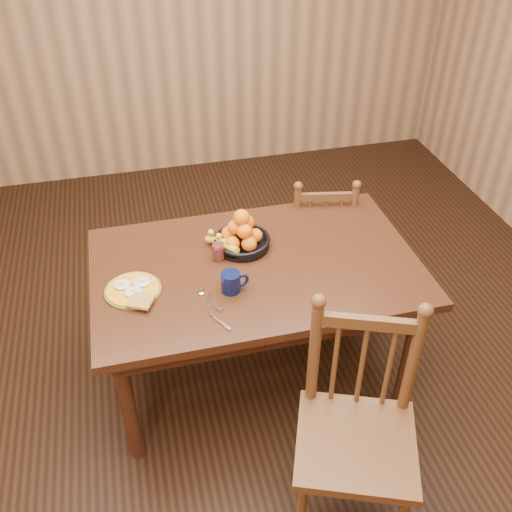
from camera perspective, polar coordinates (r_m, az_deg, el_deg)
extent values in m
cube|color=black|center=(3.33, 0.00, -11.09)|extent=(4.50, 5.00, 0.01)
cube|color=brown|center=(4.81, -7.81, 23.37)|extent=(4.50, 0.01, 2.70)
cube|color=black|center=(2.82, 0.00, -1.17)|extent=(1.60, 1.00, 0.04)
cube|color=black|center=(3.19, -1.81, 2.36)|extent=(1.40, 0.04, 0.10)
cube|color=black|center=(2.57, 2.27, -8.11)|extent=(1.40, 0.04, 0.10)
cube|color=black|center=(3.08, 13.10, -0.20)|extent=(0.04, 0.84, 0.10)
cube|color=black|center=(2.82, -14.37, -4.47)|extent=(0.04, 0.84, 0.10)
cylinder|color=black|center=(2.76, -12.62, -14.55)|extent=(0.07, 0.07, 0.70)
cylinder|color=black|center=(3.02, 15.10, -9.34)|extent=(0.07, 0.07, 0.70)
cylinder|color=black|center=(3.32, -13.52, -3.84)|extent=(0.07, 0.07, 0.70)
cylinder|color=black|center=(3.54, 9.49, -0.31)|extent=(0.07, 0.07, 0.70)
cube|color=#553419|center=(3.61, 6.21, 1.92)|extent=(0.47, 0.45, 0.04)
cylinder|color=#553419|center=(3.88, 8.10, 0.72)|extent=(0.03, 0.03, 0.39)
cylinder|color=#553419|center=(3.84, 3.29, 0.60)|extent=(0.03, 0.03, 0.39)
cylinder|color=#553419|center=(3.64, 8.85, -2.17)|extent=(0.03, 0.03, 0.39)
cylinder|color=#553419|center=(3.59, 3.73, -2.33)|extent=(0.03, 0.03, 0.39)
cylinder|color=#553419|center=(3.36, 9.62, 3.56)|extent=(0.04, 0.04, 0.47)
cylinder|color=#553419|center=(3.31, 4.07, 3.46)|extent=(0.04, 0.04, 0.47)
cylinder|color=#553419|center=(3.36, 6.81, 2.87)|extent=(0.02, 0.02, 0.36)
cube|color=#553419|center=(3.25, 7.07, 5.91)|extent=(0.33, 0.09, 0.05)
cube|color=#553419|center=(2.45, 9.96, -18.06)|extent=(0.61, 0.60, 0.04)
cylinder|color=#553419|center=(2.75, 5.09, -17.66)|extent=(0.04, 0.04, 0.47)
cylinder|color=#553419|center=(2.79, 13.57, -18.14)|extent=(0.04, 0.04, 0.47)
cylinder|color=#553419|center=(2.35, 5.84, -9.67)|extent=(0.05, 0.05, 0.57)
cylinder|color=#553419|center=(2.39, 15.40, -10.28)|extent=(0.05, 0.05, 0.57)
cylinder|color=#553419|center=(2.40, 10.51, -10.89)|extent=(0.02, 0.02, 0.43)
cube|color=#553419|center=(2.22, 11.22, -6.58)|extent=(0.38, 0.17, 0.05)
cylinder|color=#59601E|center=(2.71, -12.20, -3.38)|extent=(0.26, 0.26, 0.01)
cylinder|color=orange|center=(2.70, -12.21, -3.27)|extent=(0.24, 0.24, 0.01)
ellipsoid|color=silver|center=(2.72, -13.23, -2.76)|extent=(0.08, 0.08, 0.01)
cube|color=#F2E08C|center=(2.72, -13.27, -2.58)|extent=(0.02, 0.02, 0.01)
ellipsoid|color=silver|center=(2.72, -11.35, -2.55)|extent=(0.08, 0.08, 0.01)
cube|color=#F2E08C|center=(2.71, -11.38, -2.38)|extent=(0.02, 0.02, 0.01)
ellipsoid|color=silver|center=(2.67, -12.20, -3.50)|extent=(0.08, 0.08, 0.01)
cube|color=#F2E08C|center=(2.66, -12.23, -3.32)|extent=(0.02, 0.02, 0.01)
cube|color=brown|center=(2.61, -11.43, -4.43)|extent=(0.14, 0.14, 0.01)
cube|color=silver|center=(2.50, -3.68, -6.52)|extent=(0.08, 0.13, 0.00)
cube|color=silver|center=(2.56, -3.78, -5.20)|extent=(0.04, 0.05, 0.00)
cube|color=silver|center=(2.60, -4.90, -4.61)|extent=(0.07, 0.11, 0.00)
ellipsoid|color=silver|center=(2.65, -5.50, -3.59)|extent=(0.03, 0.04, 0.01)
cylinder|color=#091033|center=(2.62, -2.54, -2.63)|extent=(0.09, 0.09, 0.10)
torus|color=#091033|center=(2.63, -1.44, -2.46)|extent=(0.07, 0.03, 0.07)
cylinder|color=black|center=(2.60, -2.57, -1.85)|extent=(0.08, 0.08, 0.00)
cylinder|color=silver|center=(2.82, -3.79, 0.44)|extent=(0.06, 0.06, 0.09)
cylinder|color=maroon|center=(2.83, -3.78, 0.33)|extent=(0.05, 0.05, 0.07)
cylinder|color=black|center=(2.92, -1.40, 1.12)|extent=(0.28, 0.28, 0.02)
torus|color=black|center=(2.90, -1.42, 1.68)|extent=(0.29, 0.29, 0.02)
cylinder|color=black|center=(2.93, -1.40, 1.00)|extent=(0.10, 0.10, 0.01)
sphere|color=orange|center=(2.91, -0.07, 2.07)|extent=(0.07, 0.07, 0.07)
sphere|color=orange|center=(2.95, -1.29, 2.70)|extent=(0.08, 0.08, 0.08)
sphere|color=orange|center=(2.91, -2.69, 2.23)|extent=(0.08, 0.08, 0.08)
sphere|color=orange|center=(2.85, -2.35, 1.25)|extent=(0.07, 0.07, 0.07)
sphere|color=orange|center=(2.84, -0.69, 1.21)|extent=(0.08, 0.08, 0.08)
sphere|color=orange|center=(2.88, -0.99, 3.36)|extent=(0.08, 0.08, 0.08)
sphere|color=orange|center=(2.86, -2.17, 2.90)|extent=(0.07, 0.07, 0.07)
sphere|color=orange|center=(2.82, -1.16, 2.49)|extent=(0.08, 0.08, 0.08)
sphere|color=orange|center=(2.82, -1.46, 3.89)|extent=(0.08, 0.08, 0.08)
cylinder|color=yellow|center=(2.85, -3.00, 0.97)|extent=(0.10, 0.17, 0.07)
cylinder|color=yellow|center=(2.89, -3.59, 1.48)|extent=(0.14, 0.15, 0.07)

